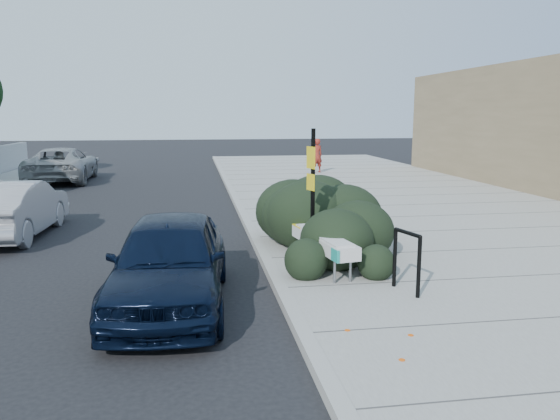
{
  "coord_description": "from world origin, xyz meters",
  "views": [
    {
      "loc": [
        -1.44,
        -8.91,
        3.11
      ],
      "look_at": [
        0.43,
        2.89,
        1.0
      ],
      "focal_mm": 35.0,
      "sensor_mm": 36.0,
      "label": 1
    }
  ],
  "objects_px": {
    "sign_post": "(312,188)",
    "wagon_silver": "(14,209)",
    "bench": "(323,242)",
    "sedan_navy": "(170,261)",
    "bike_rack": "(407,255)",
    "pedestrian": "(317,156)",
    "suv_silver": "(62,165)"
  },
  "relations": [
    {
      "from": "sign_post",
      "to": "sedan_navy",
      "type": "height_order",
      "value": "sign_post"
    },
    {
      "from": "sign_post",
      "to": "wagon_silver",
      "type": "distance_m",
      "value": 8.06
    },
    {
      "from": "bike_rack",
      "to": "sign_post",
      "type": "height_order",
      "value": "sign_post"
    },
    {
      "from": "sign_post",
      "to": "wagon_silver",
      "type": "bearing_deg",
      "value": 131.75
    },
    {
      "from": "sign_post",
      "to": "suv_silver",
      "type": "relative_size",
      "value": 0.47
    },
    {
      "from": "sedan_navy",
      "to": "suv_silver",
      "type": "distance_m",
      "value": 18.76
    },
    {
      "from": "sign_post",
      "to": "pedestrian",
      "type": "xyz_separation_m",
      "value": [
        3.92,
        16.81,
        -0.65
      ]
    },
    {
      "from": "bike_rack",
      "to": "pedestrian",
      "type": "relative_size",
      "value": 0.61
    },
    {
      "from": "wagon_silver",
      "to": "pedestrian",
      "type": "height_order",
      "value": "pedestrian"
    },
    {
      "from": "sign_post",
      "to": "suv_silver",
      "type": "height_order",
      "value": "sign_post"
    },
    {
      "from": "sign_post",
      "to": "bench",
      "type": "bearing_deg",
      "value": -96.76
    },
    {
      "from": "sedan_navy",
      "to": "wagon_silver",
      "type": "distance_m",
      "value": 7.16
    },
    {
      "from": "bench",
      "to": "suv_silver",
      "type": "height_order",
      "value": "suv_silver"
    },
    {
      "from": "bench",
      "to": "wagon_silver",
      "type": "xyz_separation_m",
      "value": [
        -6.97,
        4.68,
        0.03
      ]
    },
    {
      "from": "bike_rack",
      "to": "pedestrian",
      "type": "xyz_separation_m",
      "value": [
        2.75,
        18.91,
        0.23
      ]
    },
    {
      "from": "suv_silver",
      "to": "bike_rack",
      "type": "bearing_deg",
      "value": 115.6
    },
    {
      "from": "sign_post",
      "to": "bike_rack",
      "type": "bearing_deg",
      "value": -78.19
    },
    {
      "from": "bike_rack",
      "to": "sedan_navy",
      "type": "xyz_separation_m",
      "value": [
        -3.9,
        0.37,
        -0.03
      ]
    },
    {
      "from": "bench",
      "to": "sedan_navy",
      "type": "xyz_separation_m",
      "value": [
        -2.84,
        -1.16,
        0.05
      ]
    },
    {
      "from": "bench",
      "to": "bike_rack",
      "type": "bearing_deg",
      "value": -64.51
    },
    {
      "from": "sedan_navy",
      "to": "wagon_silver",
      "type": "height_order",
      "value": "sedan_navy"
    },
    {
      "from": "sign_post",
      "to": "sedan_navy",
      "type": "relative_size",
      "value": 0.6
    },
    {
      "from": "bench",
      "to": "bike_rack",
      "type": "relative_size",
      "value": 2.26
    },
    {
      "from": "bike_rack",
      "to": "wagon_silver",
      "type": "bearing_deg",
      "value": 127.35
    },
    {
      "from": "bike_rack",
      "to": "sedan_navy",
      "type": "distance_m",
      "value": 3.92
    },
    {
      "from": "suv_silver",
      "to": "bench",
      "type": "bearing_deg",
      "value": 114.88
    },
    {
      "from": "bike_rack",
      "to": "wagon_silver",
      "type": "height_order",
      "value": "wagon_silver"
    },
    {
      "from": "bench",
      "to": "sign_post",
      "type": "distance_m",
      "value": 1.13
    },
    {
      "from": "sedan_navy",
      "to": "pedestrian",
      "type": "height_order",
      "value": "pedestrian"
    },
    {
      "from": "bench",
      "to": "wagon_silver",
      "type": "relative_size",
      "value": 0.54
    },
    {
      "from": "bike_rack",
      "to": "suv_silver",
      "type": "xyz_separation_m",
      "value": [
        -9.53,
        18.26,
        0.01
      ]
    },
    {
      "from": "wagon_silver",
      "to": "suv_silver",
      "type": "relative_size",
      "value": 0.78
    }
  ]
}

